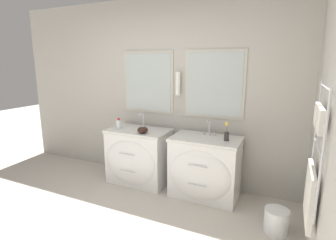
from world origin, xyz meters
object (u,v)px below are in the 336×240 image
toiletry_bottle (119,124)px  waste_bin (276,220)px  vanity_left (138,156)px  amenity_bowl (143,130)px  flower_vase (227,133)px  vanity_right (204,167)px

toiletry_bottle → waste_bin: bearing=-9.2°
vanity_left → toiletry_bottle: 0.54m
amenity_bowl → flower_vase: bearing=6.3°
flower_vase → waste_bin: size_ratio=0.93×
vanity_left → vanity_right: 0.99m
vanity_right → waste_bin: (0.90, -0.40, -0.27)m
toiletry_bottle → flower_vase: 1.52m
vanity_right → waste_bin: bearing=-24.2°
toiletry_bottle → amenity_bowl: size_ratio=1.06×
vanity_left → flower_vase: bearing=0.6°
toiletry_bottle → waste_bin: (2.16, -0.35, -0.72)m
amenity_bowl → flower_vase: 1.10m
vanity_left → flower_vase: size_ratio=3.70×
amenity_bowl → waste_bin: amenity_bowl is taller
toiletry_bottle → flower_vase: (1.52, 0.07, 0.03)m
waste_bin → vanity_right: bearing=155.8°
toiletry_bottle → waste_bin: size_ratio=0.61×
vanity_left → toiletry_bottle: size_ratio=5.64×
vanity_right → waste_bin: vanity_right is taller
vanity_right → flower_vase: size_ratio=3.70×
vanity_left → amenity_bowl: bearing=-35.3°
vanity_right → toiletry_bottle: size_ratio=5.64×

